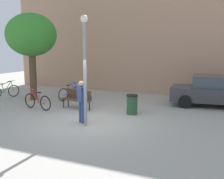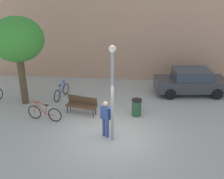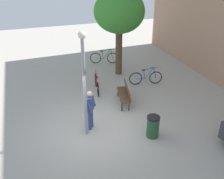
{
  "view_description": "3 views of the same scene",
  "coord_description": "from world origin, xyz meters",
  "px_view_note": "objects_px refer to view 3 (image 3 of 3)",
  "views": [
    {
      "loc": [
        5.35,
        -9.38,
        3.02
      ],
      "look_at": [
        0.21,
        1.8,
        1.07
      ],
      "focal_mm": 44.83,
      "sensor_mm": 36.0,
      "label": 1
    },
    {
      "loc": [
        1.08,
        -10.01,
        6.22
      ],
      "look_at": [
        -0.11,
        1.7,
        1.47
      ],
      "focal_mm": 42.1,
      "sensor_mm": 36.0,
      "label": 2
    },
    {
      "loc": [
        8.76,
        -2.3,
        6.37
      ],
      "look_at": [
        -0.85,
        0.98,
        1.26
      ],
      "focal_mm": 43.49,
      "sensor_mm": 36.0,
      "label": 3
    }
  ],
  "objects_px": {
    "person_by_lamppost": "(90,107)",
    "bicycle_blue": "(146,78)",
    "bicycle_red": "(97,84)",
    "park_bench": "(125,93)",
    "plaza_tree": "(119,12)",
    "trash_bin": "(153,126)",
    "lamppost": "(84,76)",
    "bicycle_green": "(104,58)"
  },
  "relations": [
    {
      "from": "bicycle_green",
      "to": "bicycle_blue",
      "type": "bearing_deg",
      "value": 17.79
    },
    {
      "from": "bicycle_red",
      "to": "lamppost",
      "type": "bearing_deg",
      "value": -22.16
    },
    {
      "from": "park_bench",
      "to": "bicycle_red",
      "type": "bearing_deg",
      "value": -151.81
    },
    {
      "from": "lamppost",
      "to": "bicycle_red",
      "type": "bearing_deg",
      "value": 157.84
    },
    {
      "from": "bicycle_red",
      "to": "trash_bin",
      "type": "xyz_separation_m",
      "value": [
        4.46,
        0.95,
        0.06
      ]
    },
    {
      "from": "plaza_tree",
      "to": "bicycle_red",
      "type": "distance_m",
      "value": 4.06
    },
    {
      "from": "trash_bin",
      "to": "person_by_lamppost",
      "type": "bearing_deg",
      "value": -121.72
    },
    {
      "from": "person_by_lamppost",
      "to": "bicycle_red",
      "type": "xyz_separation_m",
      "value": [
        -3.15,
        1.16,
        -0.58
      ]
    },
    {
      "from": "bicycle_red",
      "to": "bicycle_blue",
      "type": "bearing_deg",
      "value": 88.07
    },
    {
      "from": "lamppost",
      "to": "trash_bin",
      "type": "bearing_deg",
      "value": 67.2
    },
    {
      "from": "bicycle_red",
      "to": "bicycle_green",
      "type": "height_order",
      "value": "same"
    },
    {
      "from": "plaza_tree",
      "to": "bicycle_green",
      "type": "height_order",
      "value": "plaza_tree"
    },
    {
      "from": "bicycle_green",
      "to": "trash_bin",
      "type": "relative_size",
      "value": 1.96
    },
    {
      "from": "park_bench",
      "to": "person_by_lamppost",
      "type": "bearing_deg",
      "value": -54.21
    },
    {
      "from": "park_bench",
      "to": "bicycle_blue",
      "type": "bearing_deg",
      "value": 130.85
    },
    {
      "from": "person_by_lamppost",
      "to": "plaza_tree",
      "type": "xyz_separation_m",
      "value": [
        -4.92,
        3.0,
        2.58
      ]
    },
    {
      "from": "person_by_lamppost",
      "to": "trash_bin",
      "type": "bearing_deg",
      "value": 58.28
    },
    {
      "from": "lamppost",
      "to": "trash_bin",
      "type": "xyz_separation_m",
      "value": [
        0.99,
        2.36,
        -2.03
      ]
    },
    {
      "from": "person_by_lamppost",
      "to": "trash_bin",
      "type": "height_order",
      "value": "person_by_lamppost"
    },
    {
      "from": "trash_bin",
      "to": "bicycle_blue",
      "type": "bearing_deg",
      "value": 157.88
    },
    {
      "from": "plaza_tree",
      "to": "trash_bin",
      "type": "bearing_deg",
      "value": -8.1
    },
    {
      "from": "bicycle_green",
      "to": "person_by_lamppost",
      "type": "bearing_deg",
      "value": -21.69
    },
    {
      "from": "lamppost",
      "to": "person_by_lamppost",
      "type": "bearing_deg",
      "value": 141.0
    },
    {
      "from": "plaza_tree",
      "to": "trash_bin",
      "type": "distance_m",
      "value": 7.01
    },
    {
      "from": "person_by_lamppost",
      "to": "bicycle_blue",
      "type": "relative_size",
      "value": 0.94
    },
    {
      "from": "bicycle_red",
      "to": "park_bench",
      "type": "bearing_deg",
      "value": 28.19
    },
    {
      "from": "lamppost",
      "to": "person_by_lamppost",
      "type": "distance_m",
      "value": 1.56
    },
    {
      "from": "bicycle_green",
      "to": "trash_bin",
      "type": "distance_m",
      "value": 8.1
    },
    {
      "from": "bicycle_red",
      "to": "bicycle_green",
      "type": "xyz_separation_m",
      "value": [
        -3.62,
        1.53,
        0.0
      ]
    },
    {
      "from": "bicycle_blue",
      "to": "bicycle_green",
      "type": "bearing_deg",
      "value": -162.21
    },
    {
      "from": "person_by_lamppost",
      "to": "plaza_tree",
      "type": "relative_size",
      "value": 0.35
    },
    {
      "from": "plaza_tree",
      "to": "bicycle_green",
      "type": "xyz_separation_m",
      "value": [
        -1.85,
        -0.3,
        -3.16
      ]
    },
    {
      "from": "bicycle_red",
      "to": "trash_bin",
      "type": "height_order",
      "value": "bicycle_red"
    },
    {
      "from": "lamppost",
      "to": "bicycle_blue",
      "type": "distance_m",
      "value": 5.73
    },
    {
      "from": "lamppost",
      "to": "park_bench",
      "type": "distance_m",
      "value": 3.5
    },
    {
      "from": "lamppost",
      "to": "person_by_lamppost",
      "type": "xyz_separation_m",
      "value": [
        -0.31,
        0.25,
        -1.51
      ]
    },
    {
      "from": "bicycle_red",
      "to": "bicycle_green",
      "type": "relative_size",
      "value": 1.03
    },
    {
      "from": "park_bench",
      "to": "bicycle_green",
      "type": "relative_size",
      "value": 0.96
    },
    {
      "from": "plaza_tree",
      "to": "bicycle_green",
      "type": "relative_size",
      "value": 2.74
    },
    {
      "from": "lamppost",
      "to": "bicycle_blue",
      "type": "relative_size",
      "value": 2.3
    },
    {
      "from": "person_by_lamppost",
      "to": "park_bench",
      "type": "distance_m",
      "value": 2.57
    },
    {
      "from": "bicycle_green",
      "to": "trash_bin",
      "type": "bearing_deg",
      "value": -4.14
    }
  ]
}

